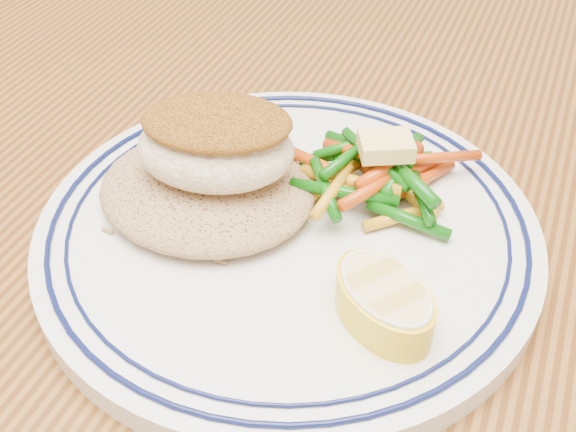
% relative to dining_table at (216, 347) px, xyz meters
% --- Properties ---
extents(dining_table, '(1.50, 0.90, 0.75)m').
position_rel_dining_table_xyz_m(dining_table, '(0.00, 0.00, 0.00)').
color(dining_table, '#4E2C0F').
rests_on(dining_table, ground).
extents(plate, '(0.28, 0.28, 0.02)m').
position_rel_dining_table_xyz_m(plate, '(0.04, 0.02, 0.11)').
color(plate, silver).
rests_on(plate, dining_table).
extents(rice_pilaf, '(0.12, 0.11, 0.02)m').
position_rel_dining_table_xyz_m(rice_pilaf, '(-0.00, 0.01, 0.12)').
color(rice_pilaf, '#94704A').
rests_on(rice_pilaf, plate).
extents(fish_fillet, '(0.10, 0.08, 0.04)m').
position_rel_dining_table_xyz_m(fish_fillet, '(0.00, 0.02, 0.15)').
color(fish_fillet, beige).
rests_on(fish_fillet, rice_pilaf).
extents(vegetable_pile, '(0.11, 0.10, 0.03)m').
position_rel_dining_table_xyz_m(vegetable_pile, '(0.08, 0.06, 0.13)').
color(vegetable_pile, '#0C530A').
rests_on(vegetable_pile, plate).
extents(butter_pat, '(0.04, 0.03, 0.01)m').
position_rel_dining_table_xyz_m(butter_pat, '(0.08, 0.06, 0.15)').
color(butter_pat, '#EED374').
rests_on(butter_pat, vegetable_pile).
extents(lemon_wedge, '(0.08, 0.08, 0.02)m').
position_rel_dining_table_xyz_m(lemon_wedge, '(0.11, -0.03, 0.12)').
color(lemon_wedge, yellow).
rests_on(lemon_wedge, plate).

